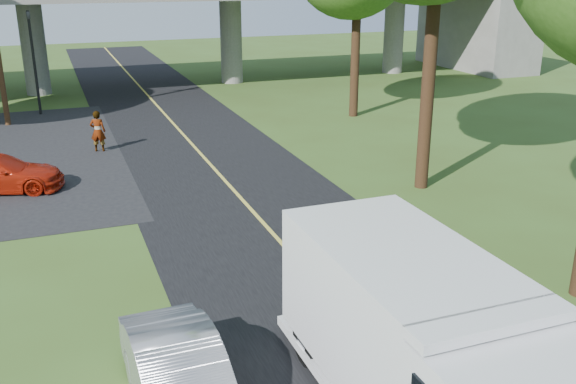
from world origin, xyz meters
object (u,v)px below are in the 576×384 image
silver_sedan (181,382)px  pedestrian (98,131)px  traffic_signal (33,52)px  step_van (421,341)px

silver_sedan → pedestrian: 17.61m
traffic_signal → step_van: 28.11m
traffic_signal → pedestrian: traffic_signal is taller
step_van → pedestrian: (-3.39, 19.11, -0.69)m
traffic_signal → pedestrian: bearing=-75.3°
step_van → pedestrian: step_van is taller
step_van → pedestrian: bearing=99.8°
silver_sedan → pedestrian: pedestrian is taller
traffic_signal → silver_sedan: traffic_signal is taller
traffic_signal → pedestrian: (2.20, -8.39, -2.34)m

